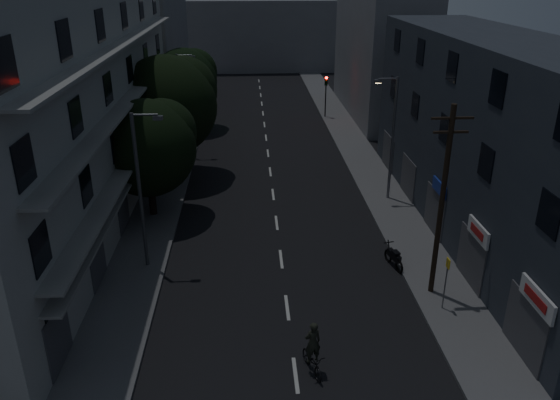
{
  "coord_description": "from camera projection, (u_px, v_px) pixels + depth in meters",
  "views": [
    {
      "loc": [
        -1.57,
        -14.42,
        14.33
      ],
      "look_at": [
        0.0,
        12.0,
        3.0
      ],
      "focal_mm": 35.0,
      "sensor_mm": 36.0,
      "label": 1
    }
  ],
  "objects": [
    {
      "name": "street_lamp_left_far",
      "position": [
        181.0,
        99.0,
        43.49
      ],
      "size": [
        1.51,
        0.25,
        8.0
      ],
      "color": "slate",
      "rests_on": "sidewalk_left"
    },
    {
      "name": "building_left",
      "position": [
        71.0,
        102.0,
        32.07
      ],
      "size": [
        7.0,
        36.0,
        14.0
      ],
      "color": "#A1A19D",
      "rests_on": "ground"
    },
    {
      "name": "lane_markings",
      "position": [
        267.0,
        145.0,
        47.64
      ],
      "size": [
        0.15,
        60.5,
        0.01
      ],
      "color": "beige",
      "rests_on": "ground"
    },
    {
      "name": "tree_near",
      "position": [
        148.0,
        144.0,
        32.34
      ],
      "size": [
        5.84,
        5.84,
        7.2
      ],
      "color": "black",
      "rests_on": "sidewalk_left"
    },
    {
      "name": "sidewalk_left",
      "position": [
        172.0,
        171.0,
        41.46
      ],
      "size": [
        3.0,
        90.0,
        0.15
      ],
      "primitive_type": "cube",
      "color": "#565659",
      "rests_on": "ground"
    },
    {
      "name": "building_far_right",
      "position": [
        380.0,
        50.0,
        55.6
      ],
      "size": [
        6.0,
        20.0,
        13.0
      ],
      "primitive_type": "cube",
      "color": "slate",
      "rests_on": "ground"
    },
    {
      "name": "utility_pole",
      "position": [
        442.0,
        200.0,
        24.09
      ],
      "size": [
        1.8,
        0.24,
        9.0
      ],
      "color": "black",
      "rests_on": "sidewalk_right"
    },
    {
      "name": "building_right",
      "position": [
        493.0,
        140.0,
        30.3
      ],
      "size": [
        6.19,
        28.0,
        11.0
      ],
      "color": "#2A2F39",
      "rests_on": "ground"
    },
    {
      "name": "traffic_signal_far_left",
      "position": [
        199.0,
        90.0,
        53.91
      ],
      "size": [
        0.28,
        0.37,
        4.1
      ],
      "color": "black",
      "rests_on": "sidewalk_left"
    },
    {
      "name": "motorcycle",
      "position": [
        394.0,
        258.0,
        28.16
      ],
      "size": [
        0.71,
        1.92,
        1.25
      ],
      "rotation": [
        0.0,
        0.0,
        0.23
      ],
      "color": "black",
      "rests_on": "ground"
    },
    {
      "name": "ground",
      "position": [
        270.0,
        169.0,
        41.9
      ],
      "size": [
        160.0,
        160.0,
        0.0
      ],
      "primitive_type": "plane",
      "color": "black",
      "rests_on": "ground"
    },
    {
      "name": "sidewalk_right",
      "position": [
        366.0,
        167.0,
        42.28
      ],
      "size": [
        3.0,
        90.0,
        0.15
      ],
      "primitive_type": "cube",
      "color": "#565659",
      "rests_on": "ground"
    },
    {
      "name": "bus_stop_sign",
      "position": [
        447.0,
        275.0,
        23.96
      ],
      "size": [
        0.06,
        0.35,
        2.52
      ],
      "color": "#595B60",
      "rests_on": "sidewalk_right"
    },
    {
      "name": "street_lamp_right",
      "position": [
        391.0,
        133.0,
        34.69
      ],
      "size": [
        1.51,
        0.25,
        8.0
      ],
      "color": "slate",
      "rests_on": "sidewalk_right"
    },
    {
      "name": "street_lamp_left_near",
      "position": [
        141.0,
        184.0,
        26.5
      ],
      "size": [
        1.51,
        0.25,
        8.0
      ],
      "color": "#505357",
      "rests_on": "sidewalk_left"
    },
    {
      "name": "tree_far",
      "position": [
        185.0,
        79.0,
        50.45
      ],
      "size": [
        6.03,
        6.03,
        7.46
      ],
      "color": "black",
      "rests_on": "sidewalk_left"
    },
    {
      "name": "cyclist",
      "position": [
        312.0,
        355.0,
        20.7
      ],
      "size": [
        1.1,
        1.87,
        2.24
      ],
      "rotation": [
        0.0,
        0.0,
        0.3
      ],
      "color": "black",
      "rests_on": "ground"
    },
    {
      "name": "building_far_end",
      "position": [
        257.0,
        35.0,
        81.23
      ],
      "size": [
        24.0,
        8.0,
        10.0
      ],
      "primitive_type": "cube",
      "color": "slate",
      "rests_on": "ground"
    },
    {
      "name": "building_far_left",
      "position": [
        150.0,
        30.0,
        59.21
      ],
      "size": [
        6.0,
        20.0,
        16.0
      ],
      "primitive_type": "cube",
      "color": "slate",
      "rests_on": "ground"
    },
    {
      "name": "tree_mid",
      "position": [
        168.0,
        102.0,
        38.32
      ],
      "size": [
        7.08,
        7.08,
        8.71
      ],
      "color": "black",
      "rests_on": "sidewalk_left"
    },
    {
      "name": "traffic_signal_far_right",
      "position": [
        326.0,
        88.0,
        54.97
      ],
      "size": [
        0.28,
        0.37,
        4.1
      ],
      "color": "black",
      "rests_on": "sidewalk_right"
    }
  ]
}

